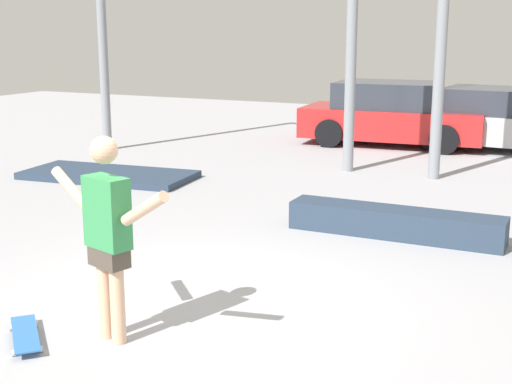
# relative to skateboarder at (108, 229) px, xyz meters

# --- Properties ---
(ground_plane) EXTENTS (36.00, 36.00, 0.00)m
(ground_plane) POSITION_rel_skateboarder_xyz_m (0.28, 0.88, -1.01)
(ground_plane) COLOR #9E9EA3
(skateboarder) EXTENTS (1.49, 0.53, 1.80)m
(skateboarder) POSITION_rel_skateboarder_xyz_m (0.00, 0.00, 0.00)
(skateboarder) COLOR #DBAD89
(skateboarder) RESTS_ON ground_plane
(skateboard) EXTENTS (0.72, 0.71, 0.08)m
(skateboard) POSITION_rel_skateboarder_xyz_m (-0.67, -0.35, -0.94)
(skateboard) COLOR #2D66B2
(skateboard) RESTS_ON ground_plane
(grind_box) EXTENTS (2.78, 0.51, 0.37)m
(grind_box) POSITION_rel_skateboarder_xyz_m (1.40, 4.16, -0.82)
(grind_box) COLOR #28384C
(grind_box) RESTS_ON ground_plane
(manual_pad) EXTENTS (3.19, 1.66, 0.12)m
(manual_pad) POSITION_rel_skateboarder_xyz_m (-4.21, 5.53, -0.95)
(manual_pad) COLOR #28384C
(manual_pad) RESTS_ON ground_plane
(parked_car_red) EXTENTS (4.22, 2.25, 1.44)m
(parked_car_red) POSITION_rel_skateboarder_xyz_m (-0.63, 11.46, -0.32)
(parked_car_red) COLOR red
(parked_car_red) RESTS_ON ground_plane
(parked_car_silver) EXTENTS (4.54, 2.23, 1.36)m
(parked_car_silver) POSITION_rel_skateboarder_xyz_m (1.86, 11.76, -0.35)
(parked_car_silver) COLOR #B7BABF
(parked_car_silver) RESTS_ON ground_plane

